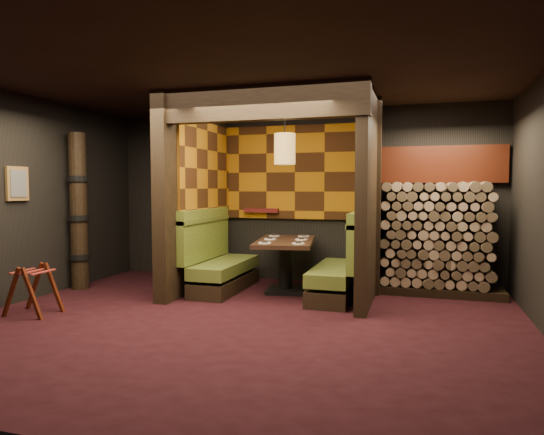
{
  "coord_description": "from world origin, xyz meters",
  "views": [
    {
      "loc": [
        1.97,
        -5.13,
        1.57
      ],
      "look_at": [
        0.0,
        1.3,
        1.15
      ],
      "focal_mm": 32.0,
      "sensor_mm": 36.0,
      "label": 1
    }
  ],
  "objects_px": {
    "luggage_rack": "(33,288)",
    "booth_bench_right": "(342,270)",
    "firewood_stack": "(442,239)",
    "dining_table": "(285,255)",
    "pendant_lamp": "(285,149)",
    "booth_bench_left": "(219,264)",
    "totem_column": "(79,212)"
  },
  "relations": [
    {
      "from": "pendant_lamp",
      "to": "totem_column",
      "type": "distance_m",
      "value": 3.31
    },
    {
      "from": "pendant_lamp",
      "to": "totem_column",
      "type": "bearing_deg",
      "value": -168.29
    },
    {
      "from": "booth_bench_right",
      "to": "dining_table",
      "type": "xyz_separation_m",
      "value": [
        -0.87,
        0.14,
        0.15
      ]
    },
    {
      "from": "luggage_rack",
      "to": "booth_bench_right",
      "type": "bearing_deg",
      "value": 29.52
    },
    {
      "from": "firewood_stack",
      "to": "dining_table",
      "type": "bearing_deg",
      "value": -165.99
    },
    {
      "from": "firewood_stack",
      "to": "luggage_rack",
      "type": "bearing_deg",
      "value": -151.07
    },
    {
      "from": "luggage_rack",
      "to": "firewood_stack",
      "type": "xyz_separation_m",
      "value": [
        4.87,
        2.69,
        0.49
      ]
    },
    {
      "from": "booth_bench_left",
      "to": "firewood_stack",
      "type": "xyz_separation_m",
      "value": [
        3.25,
        0.7,
        0.42
      ]
    },
    {
      "from": "booth_bench_left",
      "to": "dining_table",
      "type": "xyz_separation_m",
      "value": [
        1.02,
        0.14,
        0.15
      ]
    },
    {
      "from": "pendant_lamp",
      "to": "totem_column",
      "type": "xyz_separation_m",
      "value": [
        -3.11,
        -0.64,
        -0.95
      ]
    },
    {
      "from": "booth_bench_right",
      "to": "firewood_stack",
      "type": "relative_size",
      "value": 0.92
    },
    {
      "from": "dining_table",
      "to": "luggage_rack",
      "type": "relative_size",
      "value": 2.44
    },
    {
      "from": "booth_bench_right",
      "to": "pendant_lamp",
      "type": "height_order",
      "value": "pendant_lamp"
    },
    {
      "from": "pendant_lamp",
      "to": "booth_bench_left",
      "type": "bearing_deg",
      "value": -174.71
    },
    {
      "from": "booth_bench_right",
      "to": "firewood_stack",
      "type": "distance_m",
      "value": 1.58
    },
    {
      "from": "dining_table",
      "to": "booth_bench_right",
      "type": "bearing_deg",
      "value": -9.41
    },
    {
      "from": "booth_bench_left",
      "to": "totem_column",
      "type": "distance_m",
      "value": 2.3
    },
    {
      "from": "booth_bench_right",
      "to": "dining_table",
      "type": "bearing_deg",
      "value": 170.59
    },
    {
      "from": "pendant_lamp",
      "to": "luggage_rack",
      "type": "height_order",
      "value": "pendant_lamp"
    },
    {
      "from": "booth_bench_right",
      "to": "dining_table",
      "type": "height_order",
      "value": "booth_bench_right"
    },
    {
      "from": "dining_table",
      "to": "totem_column",
      "type": "xyz_separation_m",
      "value": [
        -3.11,
        -0.69,
        0.63
      ]
    },
    {
      "from": "totem_column",
      "to": "firewood_stack",
      "type": "xyz_separation_m",
      "value": [
        5.33,
        1.25,
        -0.37
      ]
    },
    {
      "from": "booth_bench_right",
      "to": "totem_column",
      "type": "distance_m",
      "value": 4.1
    },
    {
      "from": "dining_table",
      "to": "pendant_lamp",
      "type": "height_order",
      "value": "pendant_lamp"
    },
    {
      "from": "booth_bench_right",
      "to": "luggage_rack",
      "type": "relative_size",
      "value": 2.44
    },
    {
      "from": "pendant_lamp",
      "to": "luggage_rack",
      "type": "bearing_deg",
      "value": -141.74
    },
    {
      "from": "booth_bench_right",
      "to": "totem_column",
      "type": "xyz_separation_m",
      "value": [
        -3.98,
        -0.55,
        0.79
      ]
    },
    {
      "from": "firewood_stack",
      "to": "booth_bench_left",
      "type": "bearing_deg",
      "value": -167.83
    },
    {
      "from": "dining_table",
      "to": "totem_column",
      "type": "bearing_deg",
      "value": -167.41
    },
    {
      "from": "booth_bench_left",
      "to": "firewood_stack",
      "type": "relative_size",
      "value": 0.92
    },
    {
      "from": "booth_bench_right",
      "to": "dining_table",
      "type": "distance_m",
      "value": 0.9
    },
    {
      "from": "firewood_stack",
      "to": "totem_column",
      "type": "bearing_deg",
      "value": -166.81
    }
  ]
}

